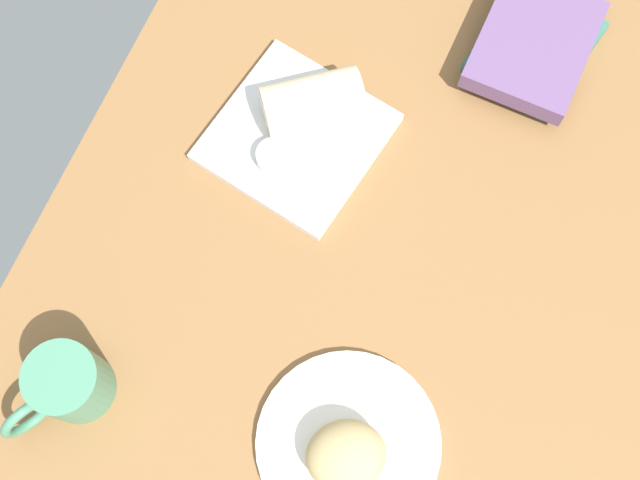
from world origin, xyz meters
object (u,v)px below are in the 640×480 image
object	(u,v)px
round_plate	(348,444)
breakfast_wrap	(313,102)
book_stack	(534,45)
coffee_mug	(67,385)
scone_pastry	(346,455)
square_plate	(296,137)
sauce_cup	(275,157)

from	to	relation	value
round_plate	breakfast_wrap	xyz separation A→B (cm)	(38.71, 20.91, 4.44)
book_stack	coffee_mug	world-z (taller)	coffee_mug
coffee_mug	breakfast_wrap	bearing A→B (deg)	-15.46
scone_pastry	square_plate	bearing A→B (deg)	30.99
round_plate	scone_pastry	xyz separation A→B (cm)	(-1.65, -0.24, 3.86)
scone_pastry	breakfast_wrap	xyz separation A→B (cm)	(40.36, 21.15, 0.58)
square_plate	book_stack	bearing A→B (deg)	-45.82
round_plate	sauce_cup	bearing A→B (deg)	36.98
scone_pastry	breakfast_wrap	world-z (taller)	breakfast_wrap
square_plate	breakfast_wrap	bearing A→B (deg)	-13.00
scone_pastry	sauce_cup	world-z (taller)	scone_pastry
scone_pastry	coffee_mug	distance (cm)	34.18
scone_pastry	square_plate	distance (cm)	42.91
sauce_cup	breakfast_wrap	size ratio (longest dim) A/B	0.38
coffee_mug	sauce_cup	bearing A→B (deg)	-16.00
breakfast_wrap	sauce_cup	bearing A→B (deg)	-50.25
round_plate	breakfast_wrap	bearing A→B (deg)	28.38
book_stack	coffee_mug	distance (cm)	76.32
sauce_cup	book_stack	size ratio (longest dim) A/B	0.23
sauce_cup	book_stack	xyz separation A→B (cm)	(29.36, -26.51, -0.18)
square_plate	breakfast_wrap	xyz separation A→B (cm)	(3.72, -0.86, 4.34)
book_stack	coffee_mug	size ratio (longest dim) A/B	1.59
square_plate	breakfast_wrap	size ratio (longest dim) A/B	1.62
book_stack	coffee_mug	bearing A→B (deg)	150.83
coffee_mug	round_plate	bearing A→B (deg)	-78.35
scone_pastry	coffee_mug	bearing A→B (deg)	98.86
round_plate	book_stack	world-z (taller)	book_stack
square_plate	coffee_mug	world-z (taller)	coffee_mug
round_plate	breakfast_wrap	distance (cm)	44.22
scone_pastry	sauce_cup	bearing A→B (deg)	35.81
square_plate	round_plate	bearing A→B (deg)	-148.11
round_plate	book_stack	bearing A→B (deg)	-3.51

